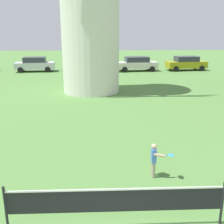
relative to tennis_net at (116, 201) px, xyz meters
name	(u,v)px	position (x,y,z in m)	size (l,w,h in m)	color
tennis_net	(116,201)	(0.00, 0.00, 0.00)	(4.97, 0.06, 1.10)	black
player_far	(155,158)	(1.31, 2.24, -0.06)	(0.67, 0.45, 1.09)	#9E937F
parked_car_silver	(35,64)	(-7.44, 25.35, 0.13)	(4.29, 2.18, 1.56)	silver
parked_car_blue	(82,63)	(-2.30, 25.85, 0.12)	(4.26, 2.38, 1.56)	#334C99
parked_car_cream	(137,64)	(3.71, 25.25, 0.13)	(4.64, 2.27, 1.56)	silver
parked_car_mustard	(186,63)	(9.33, 25.60, 0.13)	(4.58, 2.27, 1.56)	#999919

